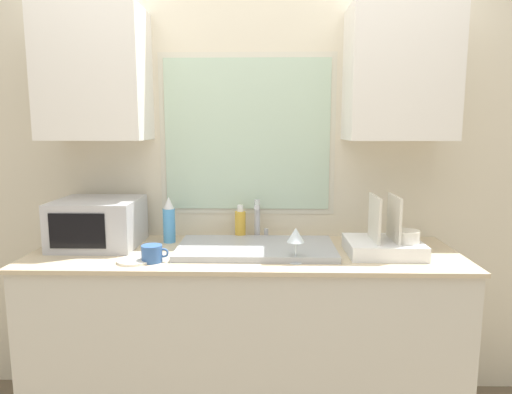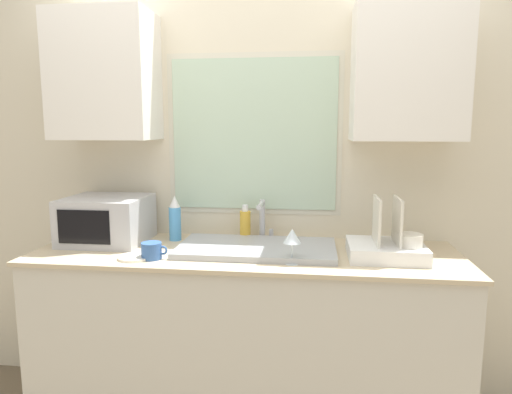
{
  "view_description": "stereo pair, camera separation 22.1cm",
  "coord_description": "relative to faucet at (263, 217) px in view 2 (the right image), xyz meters",
  "views": [
    {
      "loc": [
        0.11,
        -1.9,
        1.53
      ],
      "look_at": [
        0.06,
        0.29,
        1.19
      ],
      "focal_mm": 32.0,
      "sensor_mm": 36.0,
      "label": 1
    },
    {
      "loc": [
        0.33,
        -1.88,
        1.53
      ],
      "look_at": [
        0.06,
        0.29,
        1.19
      ],
      "focal_mm": 32.0,
      "sensor_mm": 36.0,
      "label": 2
    }
  ],
  "objects": [
    {
      "name": "countertop",
      "position": [
        -0.06,
        -0.22,
        -0.59
      ],
      "size": [
        2.13,
        0.68,
        0.91
      ],
      "color": "beige",
      "rests_on": "ground_plane"
    },
    {
      "name": "wall_back",
      "position": [
        -0.06,
        0.1,
        0.35
      ],
      "size": [
        6.0,
        0.38,
        2.6
      ],
      "color": "beige",
      "rests_on": "ground_plane"
    },
    {
      "name": "sink_basin",
      "position": [
        -0.0,
        -0.22,
        -0.12
      ],
      "size": [
        0.78,
        0.43,
        0.03
      ],
      "color": "#9EA0A5",
      "rests_on": "countertop"
    },
    {
      "name": "faucet",
      "position": [
        0.0,
        0.0,
        0.0
      ],
      "size": [
        0.08,
        0.18,
        0.22
      ],
      "color": "#B7B7BC",
      "rests_on": "countertop"
    },
    {
      "name": "microwave",
      "position": [
        -0.83,
        -0.13,
        -0.01
      ],
      "size": [
        0.42,
        0.39,
        0.25
      ],
      "color": "#B2B2B7",
      "rests_on": "countertop"
    },
    {
      "name": "dish_rack",
      "position": [
        0.63,
        -0.26,
        -0.08
      ],
      "size": [
        0.36,
        0.31,
        0.29
      ],
      "color": "white",
      "rests_on": "countertop"
    },
    {
      "name": "spray_bottle",
      "position": [
        -0.48,
        -0.05,
        -0.01
      ],
      "size": [
        0.07,
        0.07,
        0.25
      ],
      "color": "#4C99D8",
      "rests_on": "countertop"
    },
    {
      "name": "soap_bottle",
      "position": [
        -0.1,
        0.01,
        -0.05
      ],
      "size": [
        0.06,
        0.06,
        0.2
      ],
      "color": "gold",
      "rests_on": "countertop"
    },
    {
      "name": "mug_near_sink",
      "position": [
        -0.48,
        -0.42,
        -0.09
      ],
      "size": [
        0.13,
        0.1,
        0.08
      ],
      "color": "#335999",
      "rests_on": "countertop"
    },
    {
      "name": "wine_glass",
      "position": [
        0.18,
        -0.41,
        -0.01
      ],
      "size": [
        0.08,
        0.08,
        0.16
      ],
      "color": "silver",
      "rests_on": "countertop"
    },
    {
      "name": "small_plate",
      "position": [
        -0.56,
        -0.42,
        -0.13
      ],
      "size": [
        0.16,
        0.16,
        0.01
      ],
      "color": "silver",
      "rests_on": "countertop"
    }
  ]
}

